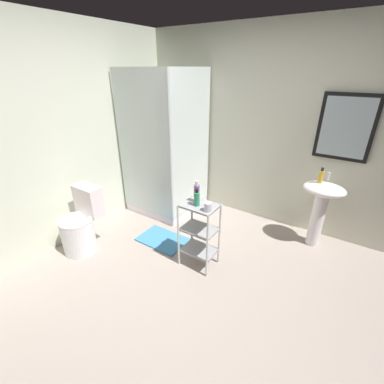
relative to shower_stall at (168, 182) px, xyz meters
name	(u,v)px	position (x,y,z in m)	size (l,w,h in m)	color
ground_plane	(190,295)	(1.22, -1.22, -0.47)	(4.20, 4.20, 0.02)	#A19288
wall_back	(270,131)	(1.23, 0.63, 0.79)	(4.20, 0.14, 2.50)	silver
wall_left	(53,141)	(-0.63, -1.22, 0.79)	(0.10, 4.20, 2.50)	silver
shower_stall	(168,182)	(0.00, 0.00, 0.00)	(0.92, 0.92, 2.00)	white
pedestal_sink	(321,202)	(2.03, 0.30, 0.12)	(0.46, 0.37, 0.81)	white
sink_faucet	(328,177)	(2.03, 0.42, 0.40)	(0.03, 0.03, 0.10)	silver
toilet	(81,226)	(-0.26, -1.32, -0.15)	(0.37, 0.49, 0.76)	white
storage_cart	(199,230)	(1.04, -0.79, -0.03)	(0.38, 0.28, 0.74)	silver
hand_soap_bottle	(321,176)	(1.96, 0.31, 0.42)	(0.06, 0.06, 0.17)	gold
conditioner_bottle_purple	(197,193)	(0.98, -0.75, 0.38)	(0.06, 0.06, 0.23)	#8251A1
body_wash_bottle_green	(197,198)	(1.03, -0.81, 0.36)	(0.06, 0.06, 0.18)	#328F64
rinse_cup	(208,207)	(1.18, -0.85, 0.32)	(0.08, 0.08, 0.09)	silver
bath_mat	(162,240)	(0.43, -0.68, -0.45)	(0.60, 0.40, 0.02)	teal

